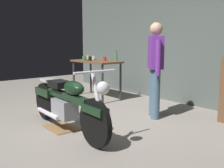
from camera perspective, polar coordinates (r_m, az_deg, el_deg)
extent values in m
plane|color=gray|center=(4.06, -7.42, -10.18)|extent=(12.00, 12.00, 0.00)
cube|color=#56605B|center=(5.82, 16.71, 10.89)|extent=(8.00, 0.12, 3.10)
cube|color=brown|center=(6.21, -3.53, 4.94)|extent=(1.30, 0.64, 0.04)
cylinder|color=#2D2D33|center=(6.60, -8.34, 1.19)|extent=(0.05, 0.05, 0.86)
cylinder|color=#2D2D33|center=(5.64, -2.09, -0.09)|extent=(0.05, 0.05, 0.86)
cylinder|color=#2D2D33|center=(6.89, -4.64, 1.59)|extent=(0.05, 0.05, 0.86)
cylinder|color=#2D2D33|center=(5.97, 1.87, 0.42)|extent=(0.05, 0.05, 0.86)
cylinder|color=black|center=(3.37, -3.75, -8.51)|extent=(0.64, 0.09, 0.64)
cylinder|color=black|center=(4.69, -14.40, -3.67)|extent=(0.64, 0.09, 0.64)
cube|color=black|center=(3.32, -3.78, -5.62)|extent=(0.44, 0.15, 0.10)
cube|color=black|center=(4.61, -14.24, -1.66)|extent=(0.53, 0.20, 0.12)
cube|color=gray|center=(4.05, -10.32, -5.29)|extent=(0.45, 0.25, 0.28)
cube|color=black|center=(3.91, -9.73, -2.62)|extent=(1.10, 0.14, 0.10)
ellipsoid|color=black|center=(3.71, -8.34, -0.87)|extent=(0.45, 0.23, 0.20)
cube|color=black|center=(4.10, -11.42, 0.02)|extent=(0.37, 0.25, 0.10)
cube|color=silver|center=(4.46, -13.71, 0.92)|extent=(0.25, 0.21, 0.03)
cylinder|color=silver|center=(3.23, -3.22, -3.20)|extent=(0.27, 0.06, 0.68)
cylinder|color=silver|center=(3.21, -3.68, 2.69)|extent=(0.05, 0.60, 0.03)
sphere|color=silver|center=(3.11, -1.99, -0.88)|extent=(0.16, 0.16, 0.16)
cylinder|color=silver|center=(4.28, -13.80, -6.26)|extent=(0.70, 0.09, 0.07)
cylinder|color=slate|center=(4.60, 9.50, -2.23)|extent=(0.15, 0.15, 0.88)
cylinder|color=slate|center=(4.79, 9.07, -1.76)|extent=(0.15, 0.15, 0.88)
cube|color=#72339E|center=(4.61, 9.51, 6.82)|extent=(0.43, 0.41, 0.56)
cylinder|color=#72339E|center=(4.38, 10.05, 5.63)|extent=(0.09, 0.09, 0.58)
cylinder|color=#72339E|center=(4.85, 8.98, 6.00)|extent=(0.09, 0.09, 0.58)
sphere|color=tan|center=(4.61, 9.65, 11.79)|extent=(0.22, 0.22, 0.22)
cube|color=olive|center=(4.25, -11.08, -9.30)|extent=(0.56, 0.40, 0.01)
cylinder|color=#3D7F4C|center=(6.36, -6.10, 5.61)|extent=(0.08, 0.08, 0.09)
torus|color=#3D7F4C|center=(6.32, -5.86, 5.64)|extent=(0.05, 0.01, 0.05)
cylinder|color=yellow|center=(6.77, -5.17, 5.85)|extent=(0.08, 0.08, 0.09)
torus|color=yellow|center=(6.73, -4.94, 5.87)|extent=(0.05, 0.01, 0.05)
cylinder|color=red|center=(6.12, -1.60, 5.54)|extent=(0.07, 0.07, 0.10)
torus|color=red|center=(6.09, -1.35, 5.56)|extent=(0.05, 0.01, 0.05)
cylinder|color=white|center=(6.46, -4.18, 5.70)|extent=(0.08, 0.08, 0.09)
torus|color=white|center=(6.42, -3.93, 5.72)|extent=(0.05, 0.01, 0.05)
cylinder|color=black|center=(6.18, -4.81, 5.56)|extent=(0.08, 0.08, 0.10)
torus|color=black|center=(6.14, -4.55, 5.59)|extent=(0.06, 0.01, 0.06)
cylinder|color=#4C8C4C|center=(6.01, 0.90, 5.87)|extent=(0.06, 0.06, 0.18)
cylinder|color=#4C8C4C|center=(6.01, 0.90, 6.96)|extent=(0.03, 0.03, 0.05)
cylinder|color=black|center=(6.01, 0.90, 7.25)|extent=(0.03, 0.03, 0.01)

